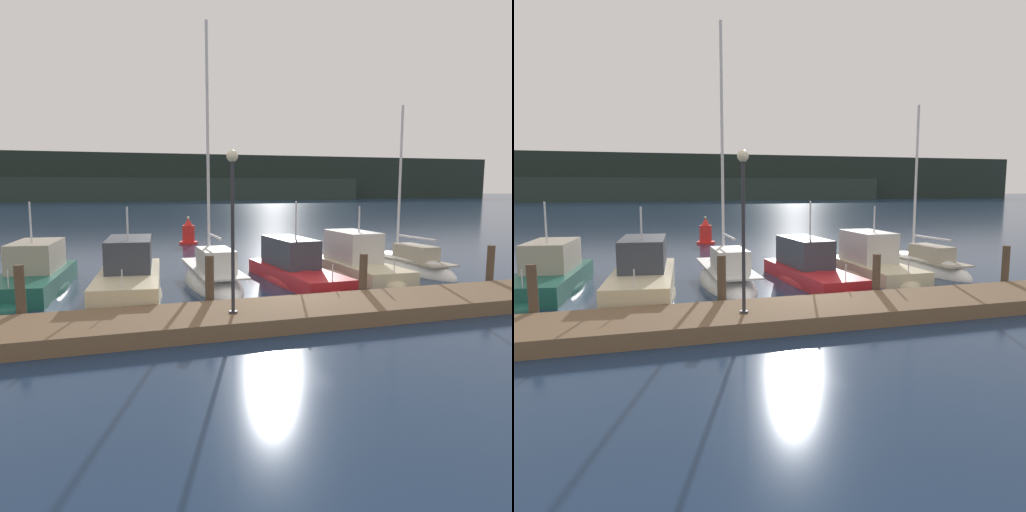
% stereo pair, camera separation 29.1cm
% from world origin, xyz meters
% --- Properties ---
extents(ground_plane, '(400.00, 400.00, 0.00)m').
position_xyz_m(ground_plane, '(0.00, 0.00, 0.00)').
color(ground_plane, '#192D4C').
extents(dock, '(24.19, 2.80, 0.45)m').
position_xyz_m(dock, '(0.00, -1.72, 0.23)').
color(dock, brown).
rests_on(dock, ground).
extents(mooring_pile_0, '(0.28, 0.28, 1.80)m').
position_xyz_m(mooring_pile_0, '(-8.20, -0.07, 0.90)').
color(mooring_pile_0, '#4C3D2D').
rests_on(mooring_pile_0, ground).
extents(mooring_pile_1, '(0.28, 0.28, 1.84)m').
position_xyz_m(mooring_pile_1, '(-2.73, -0.07, 0.92)').
color(mooring_pile_1, '#4C3D2D').
rests_on(mooring_pile_1, ground).
extents(mooring_pile_2, '(0.28, 0.28, 1.66)m').
position_xyz_m(mooring_pile_2, '(2.73, -0.07, 0.83)').
color(mooring_pile_2, '#4C3D2D').
rests_on(mooring_pile_2, ground).
extents(mooring_pile_3, '(0.28, 0.28, 1.76)m').
position_xyz_m(mooring_pile_3, '(8.20, -0.07, 0.88)').
color(mooring_pile_3, '#4C3D2D').
rests_on(mooring_pile_3, ground).
extents(motorboat_berth_1, '(3.28, 7.34, 4.01)m').
position_xyz_m(motorboat_berth_1, '(-8.45, 5.23, 0.31)').
color(motorboat_berth_1, '#195647').
rests_on(motorboat_berth_1, ground).
extents(motorboat_berth_2, '(3.22, 7.56, 3.77)m').
position_xyz_m(motorboat_berth_2, '(-5.00, 3.31, 0.40)').
color(motorboat_berth_2, beige).
rests_on(motorboat_berth_2, ground).
extents(sailboat_berth_3, '(2.17, 6.82, 11.11)m').
position_xyz_m(sailboat_berth_3, '(-1.64, 4.39, 0.18)').
color(sailboat_berth_3, white).
rests_on(sailboat_berth_3, ground).
extents(motorboat_berth_4, '(2.45, 7.30, 4.03)m').
position_xyz_m(motorboat_berth_4, '(1.82, 3.92, 0.27)').
color(motorboat_berth_4, red).
rests_on(motorboat_berth_4, ground).
extents(motorboat_berth_5, '(2.33, 6.57, 3.79)m').
position_xyz_m(motorboat_berth_5, '(5.10, 4.51, 0.29)').
color(motorboat_berth_5, beige).
rests_on(motorboat_berth_5, ground).
extents(sailboat_berth_6, '(2.20, 6.82, 8.60)m').
position_xyz_m(sailboat_berth_6, '(7.94, 5.09, 0.10)').
color(sailboat_berth_6, white).
rests_on(sailboat_berth_6, ground).
extents(channel_buoy, '(1.27, 1.27, 1.92)m').
position_xyz_m(channel_buoy, '(-0.03, 19.06, 0.71)').
color(channel_buoy, red).
rests_on(channel_buoy, ground).
extents(dock_lamppost, '(0.32, 0.32, 4.51)m').
position_xyz_m(dock_lamppost, '(-2.49, -2.01, 3.42)').
color(dock_lamppost, '#2D2D33').
rests_on(dock_lamppost, dock).
extents(hillside_backdrop, '(240.00, 23.00, 12.86)m').
position_xyz_m(hillside_backdrop, '(-0.68, 131.27, 5.92)').
color(hillside_backdrop, '#1E2823').
rests_on(hillside_backdrop, ground).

